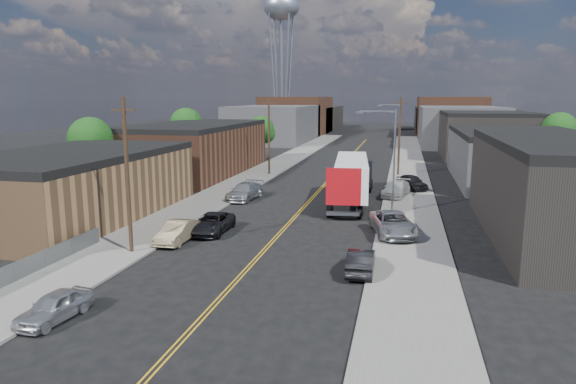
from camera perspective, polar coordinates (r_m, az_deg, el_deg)
The scene contains 34 objects.
ground at distance 80.06m, azimuth 6.35°, elevation 3.29°, with size 260.00×260.00×0.00m, color black.
centerline at distance 65.31m, azimuth 4.88°, elevation 1.69°, with size 0.32×120.00×0.01m, color gold.
sidewalk_left at distance 67.23m, azimuth -3.17°, elevation 2.03°, with size 5.00×140.00×0.15m, color slate.
sidewalk_right at distance 64.72m, azimuth 13.24°, elevation 1.43°, with size 5.00×140.00×0.15m, color slate.
warehouse_tan at distance 46.16m, azimuth -22.88°, elevation 0.73°, with size 12.00×22.00×5.60m.
warehouse_brown at distance 68.71m, azimuth -10.29°, elevation 4.77°, with size 12.00×26.00×6.60m.
industrial_right_b at distance 66.66m, azimuth 24.16°, elevation 3.63°, with size 14.00×24.00×6.10m.
industrial_right_c at distance 92.13m, azimuth 21.07°, elevation 5.97°, with size 14.00×22.00×7.60m.
skyline_left_a at distance 117.67m, azimuth -1.47°, elevation 7.60°, with size 16.00×30.00×8.00m, color #363639.
skyline_right_a at distance 114.67m, azimuth 18.46°, elevation 6.99°, with size 16.00×30.00×8.00m, color #363639.
skyline_left_b at distance 141.97m, azimuth 1.02°, elevation 8.51°, with size 16.00×26.00×10.00m, color #533021.
skyline_right_b at distance 139.50m, azimuth 17.50°, elevation 7.99°, with size 16.00×26.00×10.00m, color #533021.
skyline_left_c at distance 161.65m, azimuth 2.47°, elevation 8.21°, with size 16.00×40.00×7.00m, color black.
skyline_right_c at distance 159.49m, azimuth 16.89°, elevation 7.74°, with size 16.00×40.00×7.00m, color black.
water_tower at distance 134.16m, azimuth -0.74°, elevation 19.38°, with size 9.00×9.00×36.90m.
streetlight_near at distance 44.21m, azimuth 11.21°, elevation 4.27°, with size 3.39×0.25×9.00m.
streetlight_far at distance 79.10m, azimuth 11.95°, elevation 6.92°, with size 3.39×0.25×9.00m.
utility_pole_left_near at distance 33.88m, azimuth -17.42°, elevation 1.81°, with size 1.60×0.26×10.00m.
utility_pole_left_far at distance 66.33m, azimuth -2.13°, elevation 6.32°, with size 1.60×0.26×10.00m.
utility_pole_right at distance 67.13m, azimuth 12.29°, elevation 6.14°, with size 1.60×0.26×10.00m.
chainlink_fence at distance 31.62m, azimuth -28.17°, elevation -7.94°, with size 0.05×16.00×1.22m.
tree_left_near at distance 59.04m, azimuth -21.03°, elevation 5.15°, with size 4.85×4.76×7.91m.
tree_left_mid at distance 80.96m, azimuth -11.21°, elevation 7.13°, with size 5.10×5.04×8.37m.
tree_left_far at distance 84.24m, azimuth -2.96°, elevation 6.82°, with size 4.35×4.20×6.97m.
tree_right_far at distance 81.93m, azimuth 27.93°, elevation 5.94°, with size 4.85×4.76×7.91m.
semi_truck at distance 49.86m, azimuth 7.25°, elevation 1.77°, with size 4.03×16.82×4.35m.
car_left_a at distance 25.99m, azimuth -24.52°, elevation -11.51°, with size 1.56×3.87×1.32m, color #BABCC0.
car_left_b at distance 36.62m, azimuth -12.18°, elevation -4.35°, with size 1.57×4.50×1.48m, color #9A8664.
car_left_c at distance 38.67m, azimuth -8.49°, elevation -3.47°, with size 2.38×5.17×1.44m, color black.
car_left_d at distance 50.74m, azimuth -4.85°, elevation 0.06°, with size 2.27×5.58×1.62m, color #9FA2A4.
car_right_oncoming at distance 30.00m, azimuth 8.10°, elevation -7.61°, with size 1.49×4.28×1.41m, color black.
car_right_lot_a at distance 37.92m, azimuth 11.57°, elevation -3.45°, with size 2.73×5.91×1.64m, color #9DA0A2.
car_right_lot_b at distance 52.68m, azimuth 11.94°, elevation 0.37°, with size 2.13×5.24×1.52m, color #AEAEAE.
car_right_lot_c at distance 57.02m, azimuth 13.60°, elevation 1.09°, with size 1.86×4.63×1.58m, color black.
Camera 1 is at (8.71, -18.95, 9.99)m, focal length 32.00 mm.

